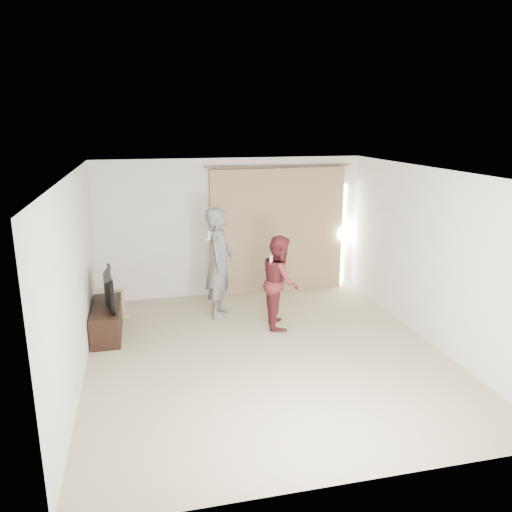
# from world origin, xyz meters

# --- Properties ---
(floor) EXTENTS (5.50, 5.50, 0.00)m
(floor) POSITION_xyz_m (0.00, 0.00, 0.00)
(floor) COLOR #C5B694
(floor) RESTS_ON ground
(wall_back) EXTENTS (5.00, 0.04, 2.60)m
(wall_back) POSITION_xyz_m (0.00, 2.75, 1.30)
(wall_back) COLOR white
(wall_back) RESTS_ON ground
(wall_left) EXTENTS (0.04, 5.50, 2.60)m
(wall_left) POSITION_xyz_m (-2.50, -0.00, 1.30)
(wall_left) COLOR white
(wall_left) RESTS_ON ground
(ceiling) EXTENTS (5.00, 5.50, 0.01)m
(ceiling) POSITION_xyz_m (0.00, 0.00, 2.60)
(ceiling) COLOR silver
(ceiling) RESTS_ON wall_back
(curtain) EXTENTS (2.80, 0.11, 2.46)m
(curtain) POSITION_xyz_m (0.91, 2.68, 1.20)
(curtain) COLOR tan
(curtain) RESTS_ON ground
(tv_console) EXTENTS (0.43, 1.24, 0.48)m
(tv_console) POSITION_xyz_m (-2.27, 1.24, 0.24)
(tv_console) COLOR black
(tv_console) RESTS_ON ground
(tv) EXTENTS (0.22, 0.96, 0.55)m
(tv) POSITION_xyz_m (-2.27, 1.24, 0.75)
(tv) COLOR black
(tv) RESTS_ON tv_console
(scratching_post) EXTENTS (0.34, 0.34, 0.46)m
(scratching_post) POSITION_xyz_m (-2.10, 1.99, 0.19)
(scratching_post) COLOR tan
(scratching_post) RESTS_ON ground
(person_man) EXTENTS (0.68, 0.81, 1.88)m
(person_man) POSITION_xyz_m (-0.40, 1.65, 0.94)
(person_man) COLOR slate
(person_man) RESTS_ON ground
(person_woman) EXTENTS (0.67, 0.81, 1.50)m
(person_woman) POSITION_xyz_m (0.47, 0.99, 0.75)
(person_woman) COLOR maroon
(person_woman) RESTS_ON ground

